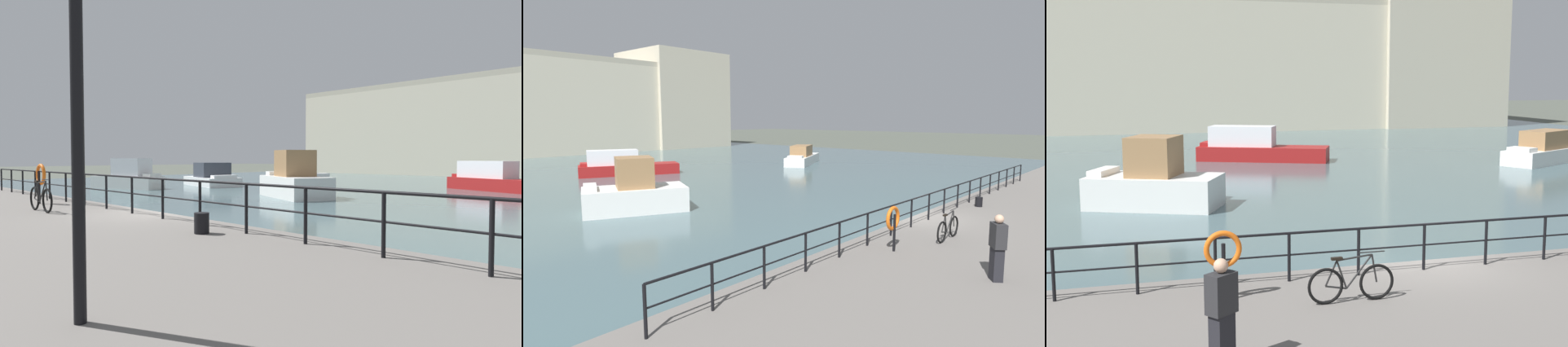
{
  "view_description": "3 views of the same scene",
  "coord_description": "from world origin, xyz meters",
  "views": [
    {
      "loc": [
        10.97,
        -7.02,
        2.35
      ],
      "look_at": [
        -0.33,
        4.6,
        1.77
      ],
      "focal_mm": 29.72,
      "sensor_mm": 36.0,
      "label": 1
    },
    {
      "loc": [
        -17.02,
        -7.73,
        4.83
      ],
      "look_at": [
        -1.15,
        6.2,
        2.12
      ],
      "focal_mm": 30.23,
      "sensor_mm": 36.0,
      "label": 2
    },
    {
      "loc": [
        -7.08,
        -14.52,
        5.09
      ],
      "look_at": [
        -0.94,
        6.48,
        2.01
      ],
      "focal_mm": 47.21,
      "sensor_mm": 36.0,
      "label": 3
    }
  ],
  "objects": [
    {
      "name": "moored_small_launch",
      "position": [
        -17.41,
        16.21,
        0.74
      ],
      "size": [
        6.58,
        4.44,
        1.96
      ],
      "rotation": [
        0.0,
        0.0,
        -0.29
      ],
      "color": "white",
      "rests_on": "water_basin"
    },
    {
      "name": "ground_plane",
      "position": [
        0.0,
        0.0,
        0.0
      ],
      "size": [
        240.0,
        240.0,
        0.0
      ],
      "primitive_type": "plane",
      "color": "#4C5147"
    },
    {
      "name": "quay_railing",
      "position": [
        0.5,
        -0.75,
        1.49
      ],
      "size": [
        26.94,
        0.07,
        1.08
      ],
      "color": "black",
      "rests_on": "quay_promenade"
    },
    {
      "name": "mooring_bollard",
      "position": [
        3.76,
        -1.4,
        0.97
      ],
      "size": [
        0.32,
        0.32,
        0.44
      ],
      "primitive_type": "cylinder",
      "color": "black",
      "rests_on": "quay_promenade"
    },
    {
      "name": "moored_cabin_cruiser",
      "position": [
        1.64,
        26.62,
        0.82
      ],
      "size": [
        8.14,
        5.21,
        2.12
      ],
      "rotation": [
        0.0,
        0.0,
        2.72
      ],
      "color": "maroon",
      "rests_on": "water_basin"
    },
    {
      "name": "moored_red_daysailer",
      "position": [
        -15.75,
        25.91,
        0.69
      ],
      "size": [
        5.6,
        3.73,
        1.84
      ],
      "rotation": [
        0.0,
        0.0,
        2.99
      ],
      "color": "white",
      "rests_on": "water_basin"
    },
    {
      "name": "parked_bicycle",
      "position": [
        -2.65,
        -2.42,
        1.14
      ],
      "size": [
        1.77,
        0.09,
        0.98
      ],
      "rotation": [
        0.0,
        0.0,
        -0.0
      ],
      "color": "black",
      "rests_on": "quay_promenade"
    },
    {
      "name": "life_ring_stand",
      "position": [
        -5.01,
        -1.62,
        1.73
      ],
      "size": [
        0.75,
        0.16,
        1.4
      ],
      "color": "black",
      "rests_on": "quay_promenade"
    },
    {
      "name": "moored_green_narrowboat",
      "position": [
        -19.38,
        9.65,
        0.92
      ],
      "size": [
        6.07,
        3.6,
        2.33
      ],
      "rotation": [
        0.0,
        0.0,
        0.32
      ],
      "color": "white",
      "rests_on": "water_basin"
    },
    {
      "name": "water_basin",
      "position": [
        0.0,
        30.2,
        0.01
      ],
      "size": [
        80.0,
        60.0,
        0.01
      ],
      "primitive_type": "cube",
      "color": "#476066",
      "rests_on": "ground_plane"
    },
    {
      "name": "moored_blue_motorboat",
      "position": [
        -5.39,
        12.69,
        0.99
      ],
      "size": [
        5.63,
        4.4,
        2.81
      ],
      "rotation": [
        0.0,
        0.0,
        2.72
      ],
      "color": "white",
      "rests_on": "water_basin"
    }
  ]
}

